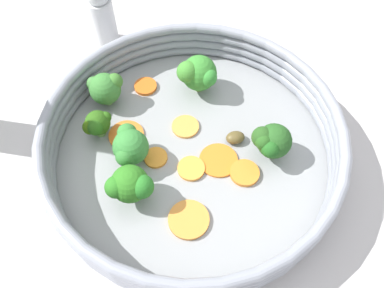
{
  "coord_description": "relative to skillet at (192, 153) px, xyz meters",
  "views": [
    {
      "loc": [
        0.25,
        0.01,
        0.41
      ],
      "look_at": [
        0.0,
        0.0,
        0.03
      ],
      "focal_mm": 35.0,
      "sensor_mm": 36.0,
      "label": 1
    }
  ],
  "objects": [
    {
      "name": "salt_shaker",
      "position": [
        -0.21,
        -0.14,
        0.04
      ],
      "size": [
        0.04,
        0.04,
        0.1
      ],
      "color": "silver",
      "rests_on": "ground_plane"
    },
    {
      "name": "carrot_slice_5",
      "position": [
        -0.04,
        -0.01,
        0.01
      ],
      "size": [
        0.05,
        0.05,
        0.0
      ],
      "primitive_type": "cylinder",
      "rotation": [
        0.0,
        0.0,
        0.34
      ],
      "color": "#EC9942",
      "rests_on": "skillet"
    },
    {
      "name": "carrot_slice_2",
      "position": [
        -0.02,
        -0.08,
        0.01
      ],
      "size": [
        0.06,
        0.06,
        0.0
      ],
      "primitive_type": "cylinder",
      "rotation": [
        0.0,
        0.0,
        5.75
      ],
      "color": "orange",
      "rests_on": "skillet"
    },
    {
      "name": "carrot_slice_7",
      "position": [
        -0.1,
        -0.07,
        0.01
      ],
      "size": [
        0.04,
        0.04,
        0.0
      ],
      "primitive_type": "cylinder",
      "rotation": [
        0.0,
        0.0,
        5.14
      ],
      "color": "orange",
      "rests_on": "skillet"
    },
    {
      "name": "broccoli_floret_2",
      "position": [
        0.02,
        -0.07,
        0.04
      ],
      "size": [
        0.05,
        0.04,
        0.05
      ],
      "color": "#6C8854",
      "rests_on": "skillet"
    },
    {
      "name": "broccoli_floret_5",
      "position": [
        0.07,
        -0.06,
        0.04
      ],
      "size": [
        0.04,
        0.05,
        0.05
      ],
      "color": "#70995C",
      "rests_on": "skillet"
    },
    {
      "name": "carrot_slice_1",
      "position": [
        0.03,
        0.06,
        0.01
      ],
      "size": [
        0.05,
        0.05,
        0.01
      ],
      "primitive_type": "cylinder",
      "rotation": [
        0.0,
        0.0,
        2.14
      ],
      "color": "orange",
      "rests_on": "skillet"
    },
    {
      "name": "skillet_rivet_right",
      "position": [
        0.16,
        0.03,
        0.01
      ],
      "size": [
        0.01,
        0.01,
        0.01
      ],
      "primitive_type": "sphere",
      "color": "#98939B",
      "rests_on": "skillet"
    },
    {
      "name": "broccoli_floret_3",
      "position": [
        -0.02,
        -0.12,
        0.03
      ],
      "size": [
        0.04,
        0.03,
        0.04
      ],
      "color": "#83B660",
      "rests_on": "skillet"
    },
    {
      "name": "carrot_slice_3",
      "position": [
        0.09,
        -0.0,
        0.01
      ],
      "size": [
        0.06,
        0.06,
        0.0
      ],
      "primitive_type": "cylinder",
      "rotation": [
        0.0,
        0.0,
        0.37
      ],
      "color": "orange",
      "rests_on": "skillet"
    },
    {
      "name": "ground_plane",
      "position": [
        0.0,
        0.0,
        -0.01
      ],
      "size": [
        4.0,
        4.0,
        0.0
      ],
      "primitive_type": "plane",
      "color": "#BBB7B8"
    },
    {
      "name": "broccoli_floret_1",
      "position": [
        -0.07,
        -0.12,
        0.04
      ],
      "size": [
        0.04,
        0.05,
        0.05
      ],
      "color": "#8BA860",
      "rests_on": "skillet"
    },
    {
      "name": "skillet_rim_wall",
      "position": [
        0.0,
        0.0,
        0.03
      ],
      "size": [
        0.36,
        0.36,
        0.05
      ],
      "color": "#8C909D",
      "rests_on": "skillet"
    },
    {
      "name": "carrot_slice_4",
      "position": [
        0.03,
        -0.0,
        0.01
      ],
      "size": [
        0.04,
        0.04,
        0.0
      ],
      "primitive_type": "cylinder",
      "rotation": [
        0.0,
        0.0,
        0.39
      ],
      "color": "#F99B38",
      "rests_on": "skillet"
    },
    {
      "name": "broccoli_floret_0",
      "position": [
        0.0,
        0.09,
        0.04
      ],
      "size": [
        0.04,
        0.05,
        0.05
      ],
      "color": "#7DA562",
      "rests_on": "skillet"
    },
    {
      "name": "skillet_rivet_left",
      "position": [
        0.16,
        -0.04,
        0.01
      ],
      "size": [
        0.01,
        0.01,
        0.01
      ],
      "primitive_type": "sphere",
      "color": "gray",
      "rests_on": "skillet"
    },
    {
      "name": "skillet",
      "position": [
        0.0,
        0.0,
        0.0
      ],
      "size": [
        0.34,
        0.34,
        0.01
      ],
      "primitive_type": "cylinder",
      "color": "#939699",
      "rests_on": "ground_plane"
    },
    {
      "name": "carrot_slice_6",
      "position": [
        0.01,
        -0.04,
        0.01
      ],
      "size": [
        0.04,
        0.04,
        0.0
      ],
      "primitive_type": "cylinder",
      "rotation": [
        0.0,
        0.0,
        1.97
      ],
      "color": "orange",
      "rests_on": "skillet"
    },
    {
      "name": "carrot_slice_0",
      "position": [
        0.01,
        0.03,
        0.01
      ],
      "size": [
        0.06,
        0.06,
        0.0
      ],
      "primitive_type": "cylinder",
      "rotation": [
        0.0,
        0.0,
        5.86
      ],
      "color": "orange",
      "rests_on": "skillet"
    },
    {
      "name": "broccoli_floret_4",
      "position": [
        -0.1,
        0.0,
        0.04
      ],
      "size": [
        0.05,
        0.05,
        0.06
      ],
      "color": "#7C974E",
      "rests_on": "skillet"
    },
    {
      "name": "mushroom_piece_0",
      "position": [
        -0.02,
        0.05,
        0.01
      ],
      "size": [
        0.02,
        0.03,
        0.01
      ],
      "primitive_type": "ellipsoid",
      "rotation": [
        0.0,
        0.0,
        4.97
      ],
      "color": "brown",
      "rests_on": "skillet"
    }
  ]
}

